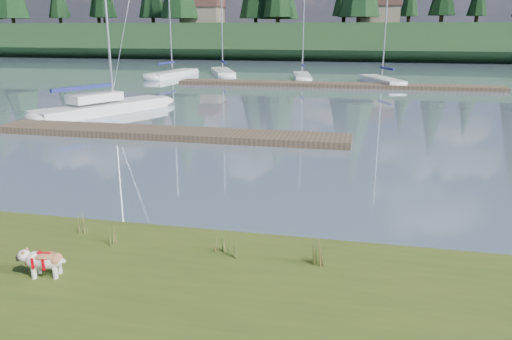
# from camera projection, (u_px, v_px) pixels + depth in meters

# --- Properties ---
(ground) EXTENTS (200.00, 200.00, 0.00)m
(ground) POSITION_uv_depth(u_px,v_px,m) (310.00, 86.00, 40.98)
(ground) COLOR gray
(ground) RESTS_ON ground
(ridge) EXTENTS (200.00, 20.00, 5.00)m
(ridge) POSITION_uv_depth(u_px,v_px,m) (339.00, 41.00, 80.71)
(ridge) COLOR #1A3419
(ridge) RESTS_ON ground
(bulldog) EXTENTS (0.85, 0.44, 0.50)m
(bulldog) POSITION_uv_depth(u_px,v_px,m) (44.00, 260.00, 8.88)
(bulldog) COLOR silver
(bulldog) RESTS_ON bank
(sailboat_main) EXTENTS (5.56, 8.96, 13.05)m
(sailboat_main) POSITION_uv_depth(u_px,v_px,m) (113.00, 105.00, 28.34)
(sailboat_main) COLOR white
(sailboat_main) RESTS_ON ground
(dock_near) EXTENTS (16.00, 2.00, 0.30)m
(dock_near) POSITION_uv_depth(u_px,v_px,m) (168.00, 133.00, 22.02)
(dock_near) COLOR #4C3D2C
(dock_near) RESTS_ON ground
(dock_far) EXTENTS (26.00, 2.20, 0.30)m
(dock_far) POSITION_uv_depth(u_px,v_px,m) (334.00, 85.00, 40.54)
(dock_far) COLOR #4C3D2C
(dock_far) RESTS_ON ground
(sailboat_bg_0) EXTENTS (2.97, 8.64, 12.24)m
(sailboat_bg_0) POSITION_uv_depth(u_px,v_px,m) (176.00, 73.00, 49.02)
(sailboat_bg_0) COLOR white
(sailboat_bg_0) RESTS_ON ground
(sailboat_bg_1) EXTENTS (4.67, 8.31, 12.36)m
(sailboat_bg_1) POSITION_uv_depth(u_px,v_px,m) (222.00, 72.00, 50.61)
(sailboat_bg_1) COLOR white
(sailboat_bg_1) RESTS_ON ground
(sailboat_bg_2) EXTENTS (2.53, 6.96, 10.38)m
(sailboat_bg_2) POSITION_uv_depth(u_px,v_px,m) (302.00, 76.00, 45.78)
(sailboat_bg_2) COLOR white
(sailboat_bg_2) RESTS_ON ground
(sailboat_bg_3) EXTENTS (4.11, 7.42, 10.96)m
(sailboat_bg_3) POSITION_uv_depth(u_px,v_px,m) (379.00, 80.00, 42.74)
(sailboat_bg_3) COLOR white
(sailboat_bg_3) RESTS_ON ground
(weed_0) EXTENTS (0.17, 0.14, 0.55)m
(weed_0) POSITION_uv_depth(u_px,v_px,m) (112.00, 233.00, 10.23)
(weed_0) COLOR #475B23
(weed_0) RESTS_ON bank
(weed_1) EXTENTS (0.17, 0.14, 0.44)m
(weed_1) POSITION_uv_depth(u_px,v_px,m) (221.00, 242.00, 9.92)
(weed_1) COLOR #475B23
(weed_1) RESTS_ON bank
(weed_2) EXTENTS (0.17, 0.14, 0.57)m
(weed_2) POSITION_uv_depth(u_px,v_px,m) (317.00, 253.00, 9.34)
(weed_2) COLOR #475B23
(weed_2) RESTS_ON bank
(weed_3) EXTENTS (0.17, 0.14, 0.55)m
(weed_3) POSITION_uv_depth(u_px,v_px,m) (82.00, 223.00, 10.78)
(weed_3) COLOR #475B23
(weed_3) RESTS_ON bank
(weed_4) EXTENTS (0.17, 0.14, 0.46)m
(weed_4) POSITION_uv_depth(u_px,v_px,m) (233.00, 247.00, 9.66)
(weed_4) COLOR #475B23
(weed_4) RESTS_ON bank
(weed_5) EXTENTS (0.17, 0.14, 0.64)m
(weed_5) POSITION_uv_depth(u_px,v_px,m) (324.00, 252.00, 9.31)
(weed_5) COLOR #475B23
(weed_5) RESTS_ON bank
(mud_lip) EXTENTS (60.00, 0.50, 0.14)m
(mud_lip) POSITION_uv_depth(u_px,v_px,m) (158.00, 238.00, 11.27)
(mud_lip) COLOR #33281C
(mud_lip) RESTS_ON ground
(house_0) EXTENTS (6.30, 5.30, 4.65)m
(house_0) POSITION_uv_depth(u_px,v_px,m) (203.00, 10.00, 81.01)
(house_0) COLOR gray
(house_0) RESTS_ON ridge
(house_1) EXTENTS (6.30, 5.30, 4.65)m
(house_1) POSITION_uv_depth(u_px,v_px,m) (379.00, 9.00, 76.29)
(house_1) COLOR gray
(house_1) RESTS_ON ridge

